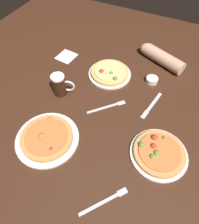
# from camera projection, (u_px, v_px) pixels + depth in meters

# --- Properties ---
(ground_plane) EXTENTS (2.40, 2.40, 0.03)m
(ground_plane) POSITION_uv_depth(u_px,v_px,m) (100.00, 116.00, 1.11)
(ground_plane) COLOR #3D2114
(pizza_plate_near) EXTENTS (0.27, 0.27, 0.05)m
(pizza_plate_near) POSITION_uv_depth(u_px,v_px,m) (159.00, 153.00, 0.94)
(pizza_plate_near) COLOR silver
(pizza_plate_near) RESTS_ON ground_plane
(pizza_plate_far) EXTENTS (0.27, 0.27, 0.05)m
(pizza_plate_far) POSITION_uv_depth(u_px,v_px,m) (110.00, 73.00, 1.27)
(pizza_plate_far) COLOR silver
(pizza_plate_far) RESTS_ON ground_plane
(pizza_plate_side) EXTENTS (0.32, 0.32, 0.05)m
(pizza_plate_side) POSITION_uv_depth(u_px,v_px,m) (47.00, 138.00, 0.99)
(pizza_plate_side) COLOR silver
(pizza_plate_side) RESTS_ON ground_plane
(beer_mug_dark) EXTENTS (0.13, 0.08, 0.13)m
(beer_mug_dark) POSITION_uv_depth(u_px,v_px,m) (60.00, 85.00, 1.14)
(beer_mug_dark) COLOR black
(beer_mug_dark) RESTS_ON ground_plane
(ramekin_sauce) EXTENTS (0.07, 0.07, 0.03)m
(ramekin_sauce) POSITION_uv_depth(u_px,v_px,m) (152.00, 80.00, 1.24)
(ramekin_sauce) COLOR silver
(ramekin_sauce) RESTS_ON ground_plane
(napkin_folded) EXTENTS (0.13, 0.14, 0.01)m
(napkin_folded) POSITION_uv_depth(u_px,v_px,m) (66.00, 56.00, 1.40)
(napkin_folded) COLOR white
(napkin_folded) RESTS_ON ground_plane
(fork_left) EXTENTS (0.17, 0.18, 0.01)m
(fork_left) POSITION_uv_depth(u_px,v_px,m) (108.00, 107.00, 1.12)
(fork_left) COLOR silver
(fork_left) RESTS_ON ground_plane
(knife_right) EXTENTS (0.06, 0.22, 0.01)m
(knife_right) POSITION_uv_depth(u_px,v_px,m) (152.00, 105.00, 1.13)
(knife_right) COLOR silver
(knife_right) RESTS_ON ground_plane
(fork_spare) EXTENTS (0.15, 0.19, 0.01)m
(fork_spare) POSITION_uv_depth(u_px,v_px,m) (105.00, 201.00, 0.82)
(fork_spare) COLOR silver
(fork_spare) RESTS_ON ground_plane
(diner_arm) EXTENTS (0.33, 0.19, 0.09)m
(diner_arm) POSITION_uv_depth(u_px,v_px,m) (160.00, 57.00, 1.33)
(diner_arm) COLOR tan
(diner_arm) RESTS_ON ground_plane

